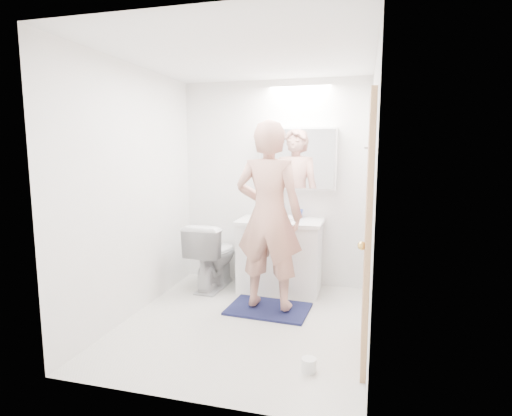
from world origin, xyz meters
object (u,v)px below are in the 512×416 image
(vanity_cabinet, at_px, (280,257))
(soap_bottle_b, at_px, (272,210))
(medicine_cabinet, at_px, (298,159))
(toothbrush_cup, at_px, (299,214))
(toilet, at_px, (213,255))
(person, at_px, (269,216))
(toilet_paper_roll, at_px, (309,365))
(soap_bottle_a, at_px, (258,208))

(vanity_cabinet, distance_m, soap_bottle_b, 0.55)
(medicine_cabinet, bearing_deg, vanity_cabinet, -126.22)
(vanity_cabinet, xyz_separation_m, toothbrush_cup, (0.18, 0.16, 0.48))
(toilet, bearing_deg, person, 150.54)
(toilet, height_order, toilet_paper_roll, toilet)
(person, bearing_deg, toothbrush_cup, -98.58)
(soap_bottle_b, bearing_deg, person, -79.82)
(vanity_cabinet, bearing_deg, soap_bottle_a, 153.29)
(medicine_cabinet, distance_m, toilet, 1.48)
(vanity_cabinet, distance_m, toilet_paper_roll, 1.78)
(vanity_cabinet, bearing_deg, toothbrush_cup, 41.84)
(medicine_cabinet, relative_size, soap_bottle_b, 5.73)
(person, height_order, soap_bottle_a, person)
(toothbrush_cup, height_order, toilet_paper_roll, toothbrush_cup)
(soap_bottle_b, height_order, toilet_paper_roll, soap_bottle_b)
(soap_bottle_b, xyz_separation_m, toilet_paper_roll, (0.69, -1.84, -0.85))
(toilet, distance_m, toothbrush_cup, 1.10)
(toilet, bearing_deg, medicine_cabinet, -157.26)
(vanity_cabinet, xyz_separation_m, toilet, (-0.77, -0.11, -0.00))
(toilet_paper_roll, bearing_deg, soap_bottle_a, 115.20)
(soap_bottle_a, bearing_deg, soap_bottle_b, 10.45)
(soap_bottle_b, bearing_deg, toilet, -155.18)
(medicine_cabinet, height_order, person, person)
(toothbrush_cup, relative_size, toilet_paper_roll, 1.00)
(medicine_cabinet, xyz_separation_m, person, (-0.15, -0.83, -0.53))
(soap_bottle_b, bearing_deg, toothbrush_cup, -3.64)
(soap_bottle_b, xyz_separation_m, toothbrush_cup, (0.31, -0.02, -0.03))
(toilet_paper_roll, bearing_deg, person, 117.68)
(toilet_paper_roll, bearing_deg, medicine_cabinet, 102.05)
(medicine_cabinet, height_order, soap_bottle_a, medicine_cabinet)
(vanity_cabinet, bearing_deg, toilet_paper_roll, -71.57)
(soap_bottle_b, distance_m, toothbrush_cup, 0.32)
(medicine_cabinet, xyz_separation_m, toilet, (-0.93, -0.32, -1.11))
(person, xyz_separation_m, soap_bottle_b, (-0.14, 0.80, -0.07))
(toilet, relative_size, soap_bottle_a, 3.67)
(vanity_cabinet, relative_size, medicine_cabinet, 1.02)
(toilet, relative_size, soap_bottle_b, 5.07)
(soap_bottle_a, distance_m, soap_bottle_b, 0.17)
(medicine_cabinet, bearing_deg, soap_bottle_b, -174.08)
(medicine_cabinet, height_order, toilet_paper_roll, medicine_cabinet)
(medicine_cabinet, height_order, toothbrush_cup, medicine_cabinet)
(soap_bottle_b, bearing_deg, medicine_cabinet, 5.92)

